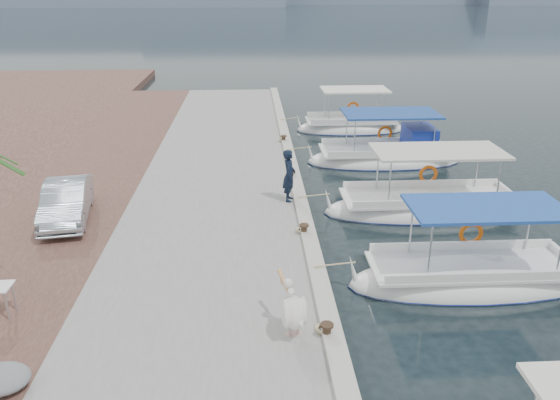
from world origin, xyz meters
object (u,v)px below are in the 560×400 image
at_px(fishing_caique_d, 386,158).
at_px(pelican, 294,310).
at_px(fisherman, 289,175).
at_px(parked_car, 66,202).
at_px(fishing_caique_c, 427,209).
at_px(fishing_caique_b, 470,280).
at_px(fishing_caique_e, 350,128).

bearing_deg(fishing_caique_d, pelican, -111.24).
height_order(fishing_caique_d, fisherman, fisherman).
height_order(pelican, parked_car, parked_car).
xyz_separation_m(fishing_caique_c, fisherman, (-4.79, 0.11, 1.27)).
bearing_deg(parked_car, fishing_caique_c, -4.14).
distance_m(fishing_caique_b, fishing_caique_d, 10.54).
xyz_separation_m(fishing_caique_b, fishing_caique_d, (0.25, 10.54, 0.07)).
relative_size(fishing_caique_c, fisherman, 4.04).
xyz_separation_m(fishing_caique_e, parked_car, (-11.09, -12.37, 0.97)).
relative_size(fishing_caique_d, pelican, 4.63).
height_order(fishing_caique_d, fishing_caique_e, same).
xyz_separation_m(fishing_caique_d, parked_car, (-11.69, -6.80, 0.90)).
xyz_separation_m(fishing_caique_c, parked_car, (-11.80, -1.12, 0.97)).
bearing_deg(pelican, fishing_caique_c, 55.12).
height_order(fishing_caique_c, fishing_caique_d, same).
xyz_separation_m(pelican, fisherman, (0.43, 7.60, 0.31)).
height_order(fishing_caique_c, parked_car, fishing_caique_c).
bearing_deg(fishing_caique_d, fishing_caique_c, -88.95).
distance_m(fishing_caique_b, fishing_caique_e, 16.12).
xyz_separation_m(fishing_caique_d, fisherman, (-4.69, -5.56, 1.20)).
distance_m(fishing_caique_c, fisherman, 4.95).
relative_size(fishing_caique_d, parked_car, 1.88).
relative_size(fishing_caique_c, fishing_caique_e, 1.25).
xyz_separation_m(fishing_caique_d, pelican, (-5.12, -13.17, 0.89)).
bearing_deg(fishing_caique_c, fishing_caique_b, -94.13).
bearing_deg(parked_car, fishing_caique_d, 20.59).
relative_size(fishing_caique_c, pelican, 4.92).
xyz_separation_m(fishing_caique_d, fishing_caique_e, (-0.60, 5.58, -0.07)).
distance_m(fishing_caique_c, parked_car, 11.89).
xyz_separation_m(fishing_caique_c, fishing_caique_d, (-0.10, 5.67, 0.07)).
bearing_deg(fishing_caique_d, fishing_caique_b, -91.34).
xyz_separation_m(fisherman, parked_car, (-7.01, -1.23, -0.30)).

